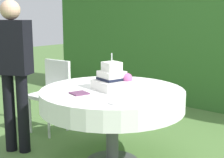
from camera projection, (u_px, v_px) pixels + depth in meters
foliage_hedge at (222, 18)px, 5.03m from camera, size 6.45×0.64×2.78m
cake_table at (112, 99)px, 3.19m from camera, size 1.38×1.38×0.75m
wedding_cake at (113, 79)px, 3.16m from camera, size 0.36×0.36×0.35m
serving_plate_near at (107, 81)px, 3.54m from camera, size 0.12×0.12×0.01m
serving_plate_far at (118, 103)px, 2.68m from camera, size 0.15×0.15×0.01m
napkin_stack at (79, 93)px, 2.99m from camera, size 0.18×0.18×0.01m
garden_chair at (52, 89)px, 4.15m from camera, size 0.43×0.43×0.89m
standing_person at (14, 66)px, 3.43m from camera, size 0.41×0.33×1.60m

